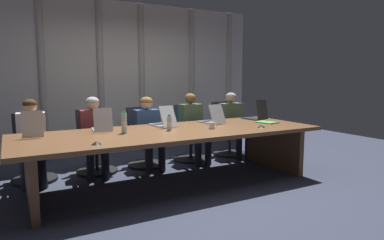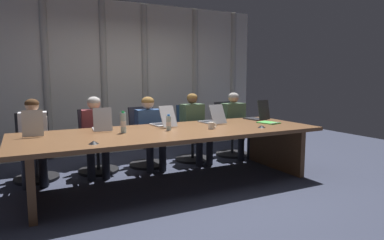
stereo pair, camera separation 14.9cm
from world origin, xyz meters
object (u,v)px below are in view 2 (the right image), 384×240
object	(u,v)px
laptop_right_end	(258,116)
office_chair_right_end	(230,135)
laptop_left_mid	(102,126)
person_left_end	(34,136)
person_center	(150,127)
spiral_notepad	(269,123)
person_left_mid	(95,131)
person_right_mid	(195,124)
laptop_left_end	(33,130)
office_chair_left_mid	(97,148)
laptop_right_mid	(212,119)
office_chair_left_end	(35,155)
conference_mic_middle	(94,142)
conference_mic_left_side	(262,126)
coffee_mug_near	(212,125)
office_chair_center	(146,144)
office_chair_right_mid	(192,140)
person_right_end	(236,121)
laptop_center	(163,122)
water_bottle_secondary	(123,123)
water_bottle_primary	(169,123)

from	to	relation	value
laptop_right_end	office_chair_right_end	distance (m)	0.84
laptop_left_mid	person_left_end	size ratio (longest dim) A/B	0.40
person_center	spiral_notepad	xyz separation A→B (m)	(1.57, -0.97, 0.10)
person_left_mid	person_right_mid	distance (m)	1.64
laptop_left_end	office_chair_left_mid	world-z (taller)	laptop_left_end
laptop_left_mid	spiral_notepad	distance (m)	2.46
person_right_mid	laptop_right_mid	bearing A→B (deg)	-5.18
laptop_right_end	person_left_end	world-z (taller)	person_left_end
office_chair_right_end	laptop_right_mid	bearing A→B (deg)	-57.86
office_chair_left_end	spiral_notepad	bearing A→B (deg)	66.56
laptop_right_mid	conference_mic_middle	xyz separation A→B (m)	(-1.92, -0.82, -0.04)
person_left_end	spiral_notepad	distance (m)	3.37
person_center	conference_mic_left_side	bearing A→B (deg)	44.46
coffee_mug_near	office_chair_right_end	bearing A→B (deg)	47.52
person_left_end	conference_mic_middle	world-z (taller)	person_left_end
laptop_left_end	person_left_end	xyz separation A→B (m)	(0.01, 0.53, -0.15)
office_chair_left_mid	office_chair_center	distance (m)	0.79
laptop_left_mid	person_left_mid	bearing A→B (deg)	6.30
office_chair_right_mid	coffee_mug_near	xyz separation A→B (m)	(-0.31, -1.22, 0.42)
person_right_end	office_chair_right_end	bearing A→B (deg)	-179.26
person_left_mid	person_center	bearing A→B (deg)	95.70
person_left_mid	laptop_left_mid	bearing A→B (deg)	4.54
laptop_left_mid	laptop_right_end	bearing A→B (deg)	-83.63
laptop_right_end	office_chair_left_end	distance (m)	3.43
laptop_left_end	laptop_left_mid	world-z (taller)	laptop_left_end
laptop_center	person_right_end	size ratio (longest dim) A/B	0.44
laptop_left_mid	office_chair_left_mid	bearing A→B (deg)	3.01
laptop_right_end	person_right_mid	xyz separation A→B (m)	(-0.87, 0.56, -0.15)
office_chair_right_mid	water_bottle_secondary	size ratio (longest dim) A/B	3.43
office_chair_right_end	water_bottle_primary	world-z (taller)	office_chair_right_end
laptop_left_mid	laptop_right_mid	world-z (taller)	laptop_left_mid
office_chair_right_mid	person_left_mid	xyz separation A→B (m)	(-1.66, -0.16, 0.30)
conference_mic_left_side	laptop_right_end	bearing A→B (deg)	55.78
office_chair_left_end	office_chair_center	world-z (taller)	office_chair_center
person_left_mid	spiral_notepad	xyz separation A→B (m)	(2.41, -0.97, 0.09)
person_right_end	water_bottle_secondary	bearing A→B (deg)	-71.71
person_center	water_bottle_primary	bearing A→B (deg)	-1.98
laptop_left_mid	laptop_right_mid	bearing A→B (deg)	-84.50
laptop_left_mid	office_chair_left_mid	distance (m)	0.81
conference_mic_middle	laptop_left_end	bearing A→B (deg)	122.36
person_right_mid	office_chair_right_mid	bearing A→B (deg)	168.41
office_chair_right_end	conference_mic_middle	world-z (taller)	office_chair_right_end
office_chair_center	person_center	bearing A→B (deg)	-2.77
laptop_left_mid	conference_mic_middle	bearing A→B (deg)	169.96
office_chair_right_end	person_left_end	size ratio (longest dim) A/B	0.86
laptop_left_mid	office_chair_left_mid	xyz separation A→B (m)	(0.05, 0.68, -0.44)
office_chair_right_end	laptop_left_end	bearing A→B (deg)	-87.57
office_chair_left_mid	person_left_mid	size ratio (longest dim) A/B	0.82
coffee_mug_near	spiral_notepad	bearing A→B (deg)	4.75
conference_mic_left_side	laptop_left_mid	bearing A→B (deg)	159.36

